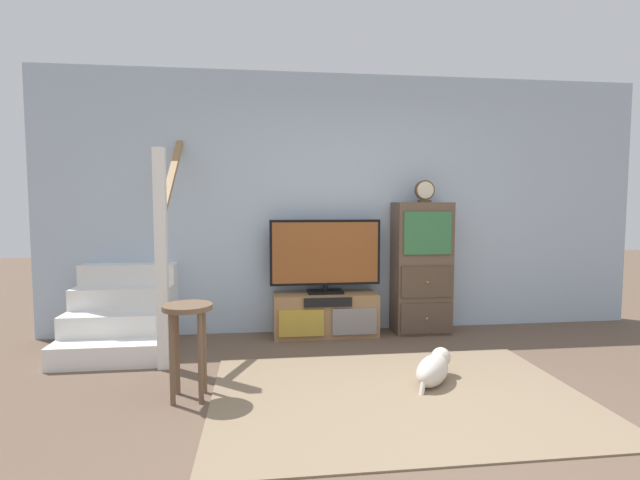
{
  "coord_description": "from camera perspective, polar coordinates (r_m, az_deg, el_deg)",
  "views": [
    {
      "loc": [
        -0.94,
        -2.51,
        1.35
      ],
      "look_at": [
        -0.39,
        1.96,
        1.0
      ],
      "focal_mm": 26.4,
      "sensor_mm": 36.0,
      "label": 1
    }
  ],
  "objects": [
    {
      "name": "desk_clock",
      "position": [
        4.99,
        12.57,
        5.79
      ],
      "size": [
        0.2,
        0.08,
        0.23
      ],
      "color": "#4C3823",
      "rests_on": "side_cabinet"
    },
    {
      "name": "back_wall",
      "position": [
        5.06,
        3.67,
        4.38
      ],
      "size": [
        6.4,
        0.12,
        2.7
      ],
      "primitive_type": "cube",
      "color": "#A8BCD1",
      "rests_on": "ground_plane"
    },
    {
      "name": "television",
      "position": [
        4.8,
        0.65,
        -1.73
      ],
      "size": [
        1.13,
        0.22,
        0.75
      ],
      "color": "black",
      "rests_on": "media_console"
    },
    {
      "name": "dog",
      "position": [
        3.76,
        13.61,
        -14.92
      ],
      "size": [
        0.43,
        0.47,
        0.23
      ],
      "color": "beige",
      "rests_on": "ground_plane"
    },
    {
      "name": "side_cabinet",
      "position": [
        5.04,
        12.19,
        -3.34
      ],
      "size": [
        0.58,
        0.38,
        1.37
      ],
      "color": "brown",
      "rests_on": "ground_plane"
    },
    {
      "name": "area_rug",
      "position": [
        3.52,
        9.47,
        -18.17
      ],
      "size": [
        2.6,
        1.8,
        0.01
      ],
      "primitive_type": "cube",
      "color": "#847056",
      "rests_on": "ground_plane"
    },
    {
      "name": "bar_stool_near",
      "position": [
        3.41,
        -15.72,
        -10.25
      ],
      "size": [
        0.34,
        0.34,
        0.66
      ],
      "color": "brown",
      "rests_on": "ground_plane"
    },
    {
      "name": "ground_plane",
      "position": [
        3.0,
        12.99,
        -22.49
      ],
      "size": [
        20.0,
        20.0,
        0.0
      ],
      "primitive_type": "plane",
      "color": "brown"
    },
    {
      "name": "media_console",
      "position": [
        4.88,
        0.68,
        -9.01
      ],
      "size": [
        1.06,
        0.38,
        0.44
      ],
      "color": "#997047",
      "rests_on": "ground_plane"
    },
    {
      "name": "staircase",
      "position": [
        4.99,
        -22.15,
        -7.28
      ],
      "size": [
        1.0,
        1.36,
        2.2
      ],
      "color": "white",
      "rests_on": "ground_plane"
    }
  ]
}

